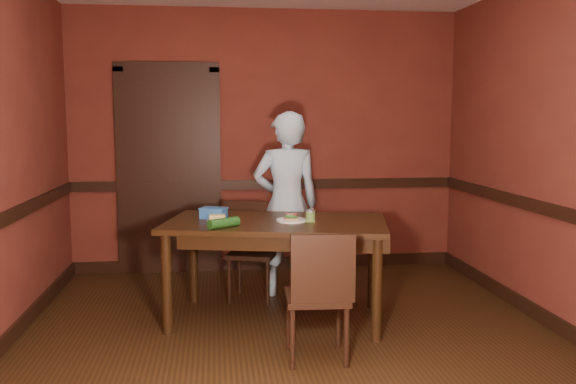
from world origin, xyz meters
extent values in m
cube|color=black|center=(0.00, 0.00, 0.00)|extent=(4.00, 4.50, 0.01)
cube|color=maroon|center=(0.00, 2.25, 1.35)|extent=(4.00, 0.02, 2.70)
cube|color=maroon|center=(0.00, -2.25, 1.35)|extent=(4.00, 0.02, 2.70)
cube|color=maroon|center=(2.00, 0.00, 1.35)|extent=(0.02, 4.50, 2.70)
cube|color=black|center=(0.00, 2.23, 0.90)|extent=(4.00, 0.03, 0.10)
cube|color=black|center=(1.99, 0.00, 0.90)|extent=(0.03, 4.50, 0.10)
cube|color=black|center=(0.00, 2.23, 0.06)|extent=(4.00, 0.03, 0.12)
cube|color=black|center=(1.99, 0.00, 0.06)|extent=(0.03, 4.50, 0.12)
cube|color=black|center=(-1.00, 2.21, 1.02)|extent=(0.85, 0.04, 2.05)
cube|color=black|center=(-1.48, 2.23, 1.02)|extent=(0.10, 0.06, 2.15)
cube|color=black|center=(-0.52, 2.23, 1.02)|extent=(0.10, 0.06, 2.15)
cube|color=black|center=(-1.00, 2.23, 2.10)|extent=(1.05, 0.06, 0.10)
cube|color=black|center=(-0.06, 0.59, 0.40)|extent=(1.86, 1.30, 0.80)
imported|color=#B0D9EE|center=(0.10, 1.29, 0.83)|extent=(0.63, 0.44, 1.65)
cylinder|color=white|center=(0.05, 0.55, 0.80)|extent=(0.24, 0.24, 0.01)
cube|color=#A78551|center=(0.05, 0.55, 0.82)|extent=(0.11, 0.10, 0.02)
ellipsoid|color=green|center=(0.05, 0.55, 0.84)|extent=(0.10, 0.09, 0.02)
cylinder|color=red|center=(0.03, 0.56, 0.85)|extent=(0.04, 0.04, 0.01)
cylinder|color=red|center=(0.08, 0.54, 0.85)|extent=(0.04, 0.04, 0.01)
cylinder|color=#9DBC67|center=(0.02, 0.53, 0.85)|extent=(0.03, 0.03, 0.01)
cylinder|color=#9DBC67|center=(0.07, 0.57, 0.85)|extent=(0.03, 0.03, 0.01)
cylinder|color=#9DBC67|center=(0.05, 0.55, 0.85)|extent=(0.03, 0.03, 0.01)
cylinder|color=#669442|center=(0.20, 0.51, 0.83)|extent=(0.07, 0.07, 0.08)
cylinder|color=silver|center=(0.20, 0.51, 0.88)|extent=(0.08, 0.08, 0.01)
cylinder|color=white|center=(-0.52, 0.62, 0.80)|extent=(0.16, 0.16, 0.01)
cube|color=#E7D570|center=(-0.52, 0.62, 0.83)|extent=(0.12, 0.08, 0.04)
cube|color=blue|center=(-0.55, 0.77, 0.83)|extent=(0.23, 0.19, 0.08)
cube|color=blue|center=(-0.55, 0.77, 0.88)|extent=(0.24, 0.21, 0.01)
cylinder|color=#1B4F18|center=(-0.48, 0.34, 0.83)|extent=(0.25, 0.21, 0.07)
camera|label=1|loc=(-0.54, -4.08, 1.60)|focal=38.00mm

